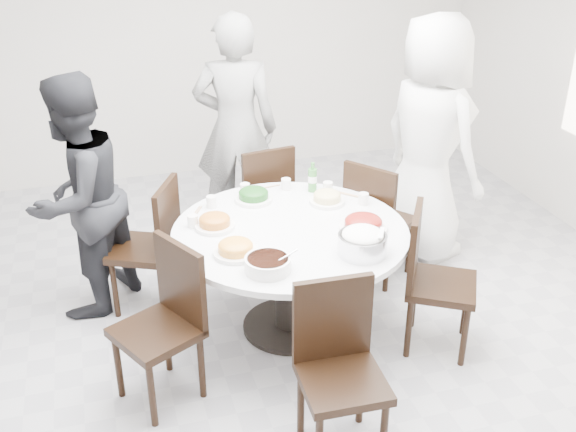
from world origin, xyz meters
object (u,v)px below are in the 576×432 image
object	(u,v)px
diner_left	(78,198)
soup_bowl	(268,264)
chair_ne	(381,219)
beverage_bottle	(313,177)
chair_se	(442,282)
diner_middle	(236,129)
chair_s	(343,378)
rice_bowl	(362,244)
chair_sw	(156,329)
chair_n	(259,199)
diner_right	(429,141)
dining_table	(290,280)
chair_nw	(144,246)

from	to	relation	value
diner_left	soup_bowl	bearing A→B (deg)	82.71
chair_ne	beverage_bottle	world-z (taller)	beverage_bottle
chair_se	diner_middle	bearing A→B (deg)	55.64
chair_ne	chair_s	bearing A→B (deg)	114.62
diner_left	rice_bowl	bearing A→B (deg)	96.30
chair_ne	chair_sw	size ratio (longest dim) A/B	1.00
beverage_bottle	chair_sw	bearing A→B (deg)	-142.31
beverage_bottle	soup_bowl	bearing A→B (deg)	-121.32
rice_bowl	beverage_bottle	distance (m)	0.94
chair_n	rice_bowl	size ratio (longest dim) A/B	3.28
diner_right	diner_left	size ratio (longest dim) A/B	1.14
chair_n	chair_se	size ratio (longest dim) A/B	1.00
dining_table	soup_bowl	world-z (taller)	soup_bowl
diner_right	diner_middle	distance (m)	1.54
chair_nw	diner_middle	xyz separation A→B (m)	(0.87, 0.92, 0.46)
chair_sw	soup_bowl	distance (m)	0.72
diner_right	beverage_bottle	size ratio (longest dim) A/B	8.86
chair_sw	chair_ne	bearing A→B (deg)	89.54
dining_table	chair_sw	bearing A→B (deg)	-154.51
dining_table	chair_se	size ratio (longest dim) A/B	1.58
chair_sw	beverage_bottle	xyz separation A→B (m)	(1.24, 0.96, 0.38)
rice_bowl	chair_se	bearing A→B (deg)	-3.63
diner_right	diner_left	xyz separation A→B (m)	(-2.59, -0.04, -0.12)
rice_bowl	chair_n	bearing A→B (deg)	99.36
dining_table	diner_middle	distance (m)	1.57
chair_ne	chair_se	xyz separation A→B (m)	(0.01, -0.92, 0.00)
chair_se	diner_right	bearing A→B (deg)	9.50
chair_se	soup_bowl	distance (m)	1.17
chair_s	rice_bowl	xyz separation A→B (m)	(0.38, 0.71, 0.34)
diner_right	diner_middle	bearing A→B (deg)	43.02
diner_middle	soup_bowl	world-z (taller)	diner_middle
chair_s	diner_right	distance (m)	2.36
beverage_bottle	diner_middle	bearing A→B (deg)	109.43
chair_se	soup_bowl	world-z (taller)	chair_se
chair_s	diner_left	world-z (taller)	diner_left
chair_s	dining_table	bearing A→B (deg)	89.12
diner_left	chair_s	bearing A→B (deg)	74.72
chair_nw	diner_middle	world-z (taller)	diner_middle
dining_table	chair_ne	world-z (taller)	chair_ne
beverage_bottle	chair_s	bearing A→B (deg)	-103.13
chair_ne	soup_bowl	size ratio (longest dim) A/B	3.59
chair_sw	soup_bowl	xyz separation A→B (m)	(0.65, -0.01, 0.32)
diner_left	rice_bowl	xyz separation A→B (m)	(1.58, -1.09, -0.02)
chair_n	chair_nw	xyz separation A→B (m)	(-0.95, -0.52, 0.00)
dining_table	chair_n	distance (m)	1.08
chair_n	diner_left	bearing A→B (deg)	7.70
chair_n	chair_sw	world-z (taller)	same
chair_s	rice_bowl	world-z (taller)	chair_s
chair_n	beverage_bottle	distance (m)	0.72
chair_n	chair_se	distance (m)	1.71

